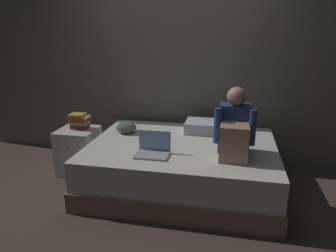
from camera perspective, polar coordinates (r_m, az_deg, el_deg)
ground_plane at (r=3.34m, az=-1.81°, el=-13.08°), size 8.00×8.00×0.00m
wall_back at (r=4.07m, az=2.02°, el=12.55°), size 5.60×0.10×2.70m
bed at (r=3.45m, az=2.58°, el=-7.27°), size 2.00×1.50×0.52m
nightstand at (r=3.97m, az=-15.96°, el=-4.31°), size 0.44×0.46×0.54m
person_sitting at (r=3.04m, az=12.04°, el=-0.72°), size 0.39×0.44×0.66m
laptop at (r=3.05m, az=-2.73°, el=-4.23°), size 0.32×0.23×0.22m
pillow at (r=3.72m, az=7.59°, el=-0.13°), size 0.56×0.36×0.13m
book_stack at (r=3.88m, az=-15.88°, el=0.88°), size 0.22×0.17×0.18m
clothes_pile at (r=3.72m, az=-7.61°, el=-0.20°), size 0.24×0.26×0.13m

